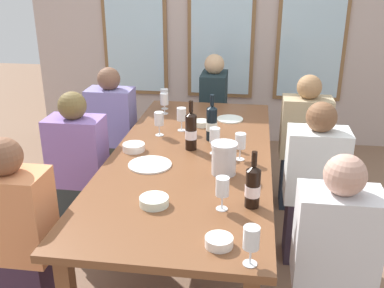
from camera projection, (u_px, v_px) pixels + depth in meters
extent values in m
plane|color=brown|center=(191.00, 250.00, 3.17)|extent=(12.00, 12.00, 0.00)
cube|color=#BFABA2|center=(222.00, 9.00, 4.73)|extent=(4.22, 0.06, 2.90)
cube|color=brown|center=(134.00, 9.00, 4.81)|extent=(0.72, 0.03, 1.88)
cube|color=silver|center=(133.00, 9.00, 4.80)|extent=(0.64, 0.01, 1.80)
cube|color=brown|center=(222.00, 10.00, 4.69)|extent=(0.72, 0.03, 1.88)
cube|color=silver|center=(221.00, 10.00, 4.67)|extent=(0.64, 0.01, 1.80)
cube|color=brown|center=(314.00, 11.00, 4.56)|extent=(0.72, 0.03, 1.88)
cube|color=silver|center=(314.00, 11.00, 4.55)|extent=(0.64, 0.01, 1.80)
cube|color=brown|center=(191.00, 157.00, 2.90)|extent=(1.02, 2.37, 0.04)
cube|color=brown|center=(163.00, 145.00, 4.09)|extent=(0.07, 0.07, 0.70)
cube|color=brown|center=(255.00, 150.00, 3.98)|extent=(0.07, 0.07, 0.70)
cylinder|color=white|center=(230.00, 119.00, 3.54)|extent=(0.21, 0.21, 0.01)
cylinder|color=white|center=(150.00, 165.00, 2.72)|extent=(0.27, 0.27, 0.01)
cylinder|color=silver|center=(224.00, 160.00, 2.59)|extent=(0.14, 0.14, 0.17)
cylinder|color=silver|center=(224.00, 145.00, 2.55)|extent=(0.16, 0.16, 0.02)
cylinder|color=black|center=(253.00, 188.00, 2.22)|extent=(0.07, 0.07, 0.20)
cone|color=black|center=(254.00, 168.00, 2.18)|extent=(0.07, 0.07, 0.02)
cylinder|color=black|center=(254.00, 159.00, 2.16)|extent=(0.03, 0.03, 0.08)
cylinder|color=white|center=(253.00, 190.00, 2.23)|extent=(0.08, 0.08, 0.06)
cylinder|color=black|center=(191.00, 133.00, 2.92)|extent=(0.07, 0.08, 0.23)
cone|color=black|center=(191.00, 114.00, 2.88)|extent=(0.07, 0.08, 0.02)
cylinder|color=black|center=(191.00, 107.00, 2.86)|extent=(0.03, 0.03, 0.08)
cylinder|color=white|center=(191.00, 134.00, 2.93)|extent=(0.08, 0.08, 0.06)
cylinder|color=black|center=(212.00, 125.00, 3.08)|extent=(0.08, 0.07, 0.23)
cone|color=black|center=(212.00, 107.00, 3.04)|extent=(0.08, 0.07, 0.02)
cylinder|color=black|center=(212.00, 100.00, 3.02)|extent=(0.03, 0.03, 0.08)
cylinder|color=white|center=(212.00, 126.00, 3.09)|extent=(0.08, 0.08, 0.06)
cylinder|color=white|center=(154.00, 201.00, 2.26)|extent=(0.15, 0.15, 0.04)
cylinder|color=white|center=(202.00, 123.00, 3.39)|extent=(0.12, 0.12, 0.04)
cylinder|color=white|center=(219.00, 242.00, 1.93)|extent=(0.12, 0.12, 0.04)
cylinder|color=white|center=(134.00, 147.00, 2.94)|extent=(0.15, 0.15, 0.05)
cylinder|color=white|center=(165.00, 113.00, 3.68)|extent=(0.06, 0.06, 0.00)
cylinder|color=white|center=(165.00, 109.00, 3.67)|extent=(0.01, 0.01, 0.07)
cylinder|color=white|center=(164.00, 99.00, 3.64)|extent=(0.07, 0.07, 0.09)
cylinder|color=white|center=(165.00, 109.00, 3.81)|extent=(0.06, 0.06, 0.00)
cylinder|color=white|center=(165.00, 104.00, 3.80)|extent=(0.01, 0.01, 0.07)
cylinder|color=white|center=(164.00, 94.00, 3.76)|extent=(0.07, 0.07, 0.09)
cylinder|color=maroon|center=(165.00, 98.00, 3.78)|extent=(0.06, 0.06, 0.03)
cylinder|color=white|center=(182.00, 130.00, 3.31)|extent=(0.06, 0.06, 0.00)
cylinder|color=white|center=(182.00, 125.00, 3.29)|extent=(0.01, 0.01, 0.07)
cylinder|color=white|center=(181.00, 114.00, 3.26)|extent=(0.07, 0.07, 0.09)
cylinder|color=beige|center=(181.00, 119.00, 3.27)|extent=(0.06, 0.06, 0.02)
cylinder|color=white|center=(160.00, 135.00, 3.21)|extent=(0.06, 0.06, 0.00)
cylinder|color=white|center=(159.00, 130.00, 3.20)|extent=(0.01, 0.01, 0.07)
cylinder|color=white|center=(159.00, 119.00, 3.16)|extent=(0.07, 0.07, 0.09)
cylinder|color=#590C19|center=(159.00, 123.00, 3.18)|extent=(0.06, 0.06, 0.03)
cylinder|color=white|center=(250.00, 264.00, 1.82)|extent=(0.06, 0.06, 0.00)
cylinder|color=white|center=(250.00, 256.00, 1.80)|extent=(0.01, 0.01, 0.07)
cylinder|color=white|center=(251.00, 238.00, 1.77)|extent=(0.07, 0.07, 0.09)
cylinder|color=#590C19|center=(251.00, 244.00, 1.78)|extent=(0.06, 0.06, 0.03)
cylinder|color=white|center=(240.00, 159.00, 2.81)|extent=(0.06, 0.06, 0.00)
cylinder|color=white|center=(240.00, 153.00, 2.79)|extent=(0.01, 0.01, 0.07)
cylinder|color=white|center=(240.00, 141.00, 2.76)|extent=(0.07, 0.07, 0.09)
cylinder|color=maroon|center=(240.00, 145.00, 2.77)|extent=(0.06, 0.06, 0.04)
cylinder|color=white|center=(214.00, 153.00, 2.90)|extent=(0.06, 0.06, 0.00)
cylinder|color=white|center=(215.00, 148.00, 2.88)|extent=(0.01, 0.01, 0.07)
cylinder|color=white|center=(215.00, 135.00, 2.85)|extent=(0.07, 0.07, 0.09)
cylinder|color=beige|center=(215.00, 140.00, 2.86)|extent=(0.06, 0.06, 0.03)
cylinder|color=white|center=(222.00, 209.00, 2.23)|extent=(0.06, 0.06, 0.00)
cylinder|color=white|center=(222.00, 202.00, 2.22)|extent=(0.01, 0.01, 0.07)
cylinder|color=white|center=(222.00, 186.00, 2.18)|extent=(0.07, 0.07, 0.09)
cylinder|color=maroon|center=(222.00, 192.00, 2.20)|extent=(0.06, 0.06, 0.03)
cube|color=#2C3537|center=(83.00, 210.00, 3.23)|extent=(0.32, 0.24, 0.45)
cube|color=#8A68B8|center=(77.00, 151.00, 3.06)|extent=(0.38, 0.24, 0.48)
sphere|color=brown|center=(72.00, 106.00, 2.94)|extent=(0.19, 0.19, 0.19)
cube|color=#322532|center=(309.00, 228.00, 3.01)|extent=(0.32, 0.24, 0.45)
cube|color=white|center=(316.00, 166.00, 2.84)|extent=(0.38, 0.24, 0.48)
sphere|color=brown|center=(322.00, 117.00, 2.72)|extent=(0.19, 0.19, 0.19)
cube|color=#DE8755|center=(13.00, 215.00, 2.27)|extent=(0.38, 0.24, 0.48)
sphere|color=brown|center=(3.00, 156.00, 2.15)|extent=(0.19, 0.19, 0.19)
cube|color=silver|center=(336.00, 238.00, 2.08)|extent=(0.38, 0.24, 0.48)
sphere|color=tan|center=(345.00, 175.00, 1.96)|extent=(0.19, 0.19, 0.19)
cube|color=#30342B|center=(115.00, 167.00, 3.94)|extent=(0.32, 0.24, 0.45)
cube|color=#8279BA|center=(111.00, 117.00, 3.77)|extent=(0.38, 0.24, 0.48)
sphere|color=brown|center=(109.00, 79.00, 3.65)|extent=(0.19, 0.19, 0.19)
cube|color=#222C3A|center=(300.00, 180.00, 3.69)|extent=(0.32, 0.24, 0.45)
cube|color=tan|center=(305.00, 127.00, 3.52)|extent=(0.38, 0.24, 0.48)
sphere|color=#9D724B|center=(309.00, 87.00, 3.40)|extent=(0.19, 0.19, 0.19)
cube|color=#332D3E|center=(213.00, 142.00, 4.50)|extent=(0.24, 0.32, 0.45)
cube|color=#1D2D32|center=(214.00, 98.00, 4.32)|extent=(0.24, 0.38, 0.48)
sphere|color=tan|center=(214.00, 64.00, 4.20)|extent=(0.19, 0.19, 0.19)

